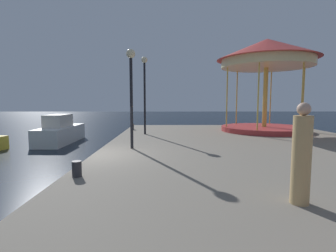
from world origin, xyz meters
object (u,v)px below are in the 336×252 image
object	(u,v)px
person_far_corner	(301,157)
lamp_post_mid_promenade	(131,80)
carousel	(266,62)
bollard_south	(132,127)
motorboat_white	(60,132)
lamp_post_far_end	(145,82)
bollard_center	(77,169)

from	to	relation	value
person_far_corner	lamp_post_mid_promenade	bearing A→B (deg)	124.50
carousel	bollard_south	size ratio (longest dim) A/B	15.52
motorboat_white	carousel	size ratio (longest dim) A/B	0.79
motorboat_white	person_far_corner	distance (m)	15.31
lamp_post_mid_promenade	bollard_south	size ratio (longest dim) A/B	9.94
lamp_post_mid_promenade	lamp_post_far_end	distance (m)	4.60
motorboat_white	lamp_post_mid_promenade	xyz separation A→B (m)	(5.55, -6.36, 2.83)
lamp_post_mid_promenade	person_far_corner	bearing A→B (deg)	-55.50
lamp_post_mid_promenade	lamp_post_far_end	world-z (taller)	lamp_post_far_end
motorboat_white	bollard_center	distance (m)	11.26
motorboat_white	bollard_south	bearing A→B (deg)	8.83
lamp_post_far_end	bollard_south	distance (m)	3.94
person_far_corner	bollard_center	bearing A→B (deg)	159.75
lamp_post_far_end	lamp_post_mid_promenade	bearing A→B (deg)	-92.05
lamp_post_mid_promenade	lamp_post_far_end	xyz separation A→B (m)	(0.16, 4.58, 0.30)
lamp_post_far_end	motorboat_white	bearing A→B (deg)	162.74
carousel	bollard_center	world-z (taller)	carousel
carousel	lamp_post_far_end	xyz separation A→B (m)	(-7.59, -1.40, -1.34)
carousel	lamp_post_mid_promenade	size ratio (longest dim) A/B	1.56
motorboat_white	lamp_post_mid_promenade	size ratio (longest dim) A/B	1.24
motorboat_white	carousel	distance (m)	14.04
lamp_post_far_end	person_far_corner	size ratio (longest dim) A/B	2.36
bollard_south	person_far_corner	xyz separation A→B (m)	(4.81, -12.73, 0.69)
person_far_corner	bollard_south	bearing A→B (deg)	110.68
carousel	person_far_corner	bearing A→B (deg)	-108.40
motorboat_white	carousel	bearing A→B (deg)	-1.64
motorboat_white	lamp_post_mid_promenade	distance (m)	8.91
lamp_post_mid_promenade	bollard_center	bearing A→B (deg)	-102.94
carousel	bollard_south	distance (m)	9.70
carousel	lamp_post_far_end	bearing A→B (deg)	-169.58
motorboat_white	lamp_post_far_end	xyz separation A→B (m)	(5.72, -1.78, 3.13)
carousel	lamp_post_mid_promenade	bearing A→B (deg)	-142.37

